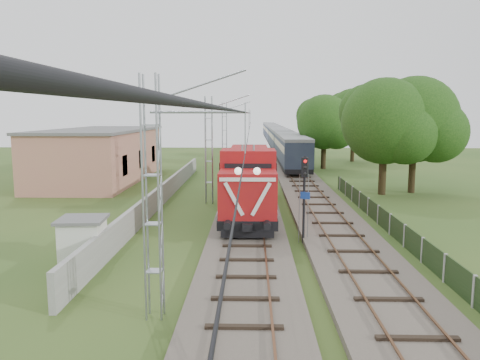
{
  "coord_description": "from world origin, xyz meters",
  "views": [
    {
      "loc": [
        0.21,
        -22.79,
        6.77
      ],
      "look_at": [
        -0.6,
        9.13,
        2.2
      ],
      "focal_mm": 35.0,
      "sensor_mm": 36.0,
      "label": 1
    }
  ],
  "objects_px": {
    "relay_hut": "(83,241)",
    "locomotive": "(249,178)",
    "coach_rake": "(276,135)",
    "signal_post": "(305,184)"
  },
  "relations": [
    {
      "from": "locomotive",
      "to": "relay_hut",
      "type": "bearing_deg",
      "value": -121.92
    },
    {
      "from": "locomotive",
      "to": "coach_rake",
      "type": "bearing_deg",
      "value": 85.24
    },
    {
      "from": "coach_rake",
      "to": "relay_hut",
      "type": "height_order",
      "value": "coach_rake"
    },
    {
      "from": "signal_post",
      "to": "relay_hut",
      "type": "distance_m",
      "value": 11.11
    },
    {
      "from": "coach_rake",
      "to": "relay_hut",
      "type": "relative_size",
      "value": 41.12
    },
    {
      "from": "coach_rake",
      "to": "relay_hut",
      "type": "distance_m",
      "value": 72.99
    },
    {
      "from": "locomotive",
      "to": "coach_rake",
      "type": "height_order",
      "value": "locomotive"
    },
    {
      "from": "relay_hut",
      "to": "locomotive",
      "type": "bearing_deg",
      "value": 58.08
    },
    {
      "from": "coach_rake",
      "to": "signal_post",
      "type": "height_order",
      "value": "signal_post"
    },
    {
      "from": "signal_post",
      "to": "locomotive",
      "type": "bearing_deg",
      "value": 109.32
    }
  ]
}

